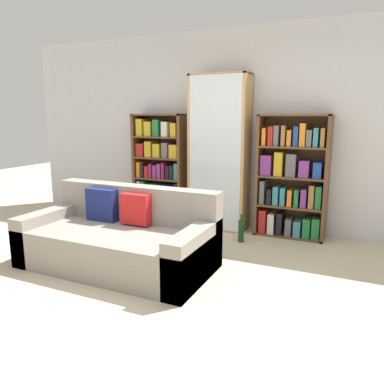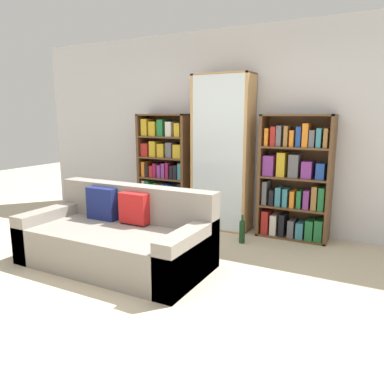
{
  "view_description": "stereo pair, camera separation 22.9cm",
  "coord_description": "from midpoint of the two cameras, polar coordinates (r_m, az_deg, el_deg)",
  "views": [
    {
      "loc": [
        1.71,
        -2.67,
        1.54
      ],
      "look_at": [
        -0.1,
        1.23,
        0.67
      ],
      "focal_mm": 35.0,
      "sensor_mm": 36.0,
      "label": 1
    },
    {
      "loc": [
        1.91,
        -2.57,
        1.54
      ],
      "look_at": [
        -0.1,
        1.23,
        0.67
      ],
      "focal_mm": 35.0,
      "sensor_mm": 36.0,
      "label": 2
    }
  ],
  "objects": [
    {
      "name": "ground_plane",
      "position": [
        3.54,
        -9.1,
        -14.52
      ],
      "size": [
        16.0,
        16.0,
        0.0
      ],
      "primitive_type": "plane",
      "color": "beige"
    },
    {
      "name": "wall_back",
      "position": [
        5.28,
        4.85,
        9.35
      ],
      "size": [
        6.81,
        0.06,
        2.7
      ],
      "color": "silver",
      "rests_on": "ground"
    },
    {
      "name": "bookshelf_right",
      "position": [
        4.91,
        13.62,
        1.76
      ],
      "size": [
        0.89,
        0.32,
        1.57
      ],
      "color": "brown",
      "rests_on": "ground"
    },
    {
      "name": "couch",
      "position": [
        4.03,
        -12.57,
        -7.13
      ],
      "size": [
        1.97,
        0.97,
        0.8
      ],
      "color": "gray",
      "rests_on": "ground"
    },
    {
      "name": "display_cabinet",
      "position": [
        5.13,
        2.93,
        5.72
      ],
      "size": [
        0.8,
        0.36,
        2.09
      ],
      "color": "tan",
      "rests_on": "ground"
    },
    {
      "name": "bookshelf_left",
      "position": [
        5.6,
        -6.04,
        3.31
      ],
      "size": [
        0.8,
        0.32,
        1.57
      ],
      "color": "brown",
      "rests_on": "ground"
    },
    {
      "name": "wine_bottle",
      "position": [
        4.69,
        6.1,
        -5.89
      ],
      "size": [
        0.07,
        0.07,
        0.36
      ],
      "color": "#143819",
      "rests_on": "ground"
    }
  ]
}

